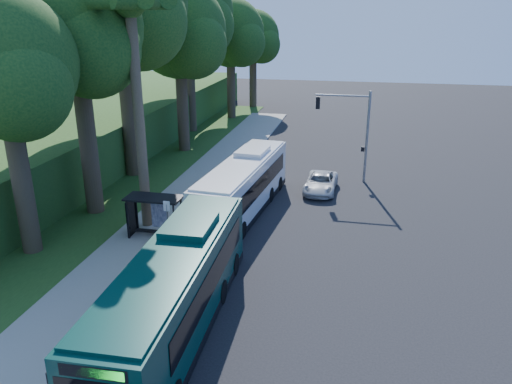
% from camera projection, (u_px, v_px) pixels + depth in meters
% --- Properties ---
extents(ground, '(140.00, 140.00, 0.00)m').
position_uv_depth(ground, '(283.00, 227.00, 30.57)').
color(ground, black).
rests_on(ground, ground).
extents(sidewalk, '(4.50, 70.00, 0.12)m').
position_uv_depth(sidewalk, '(170.00, 217.00, 31.96)').
color(sidewalk, gray).
rests_on(sidewalk, ground).
extents(red_curb, '(0.25, 30.00, 0.13)m').
position_uv_depth(red_curb, '(183.00, 247.00, 27.84)').
color(red_curb, '#9E1113').
rests_on(red_curb, ground).
extents(grass_verge, '(8.00, 70.00, 0.06)m').
position_uv_depth(grass_verge, '(123.00, 186.00, 37.68)').
color(grass_verge, '#234719').
rests_on(grass_verge, ground).
extents(bus_shelter, '(3.20, 1.51, 2.55)m').
position_uv_depth(bus_shelter, '(151.00, 208.00, 28.73)').
color(bus_shelter, black).
rests_on(bus_shelter, ground).
extents(stop_sign_pole, '(0.35, 0.06, 3.17)m').
position_uv_depth(stop_sign_pole, '(168.00, 221.00, 26.31)').
color(stop_sign_pole, gray).
rests_on(stop_sign_pole, ground).
extents(traffic_signal_pole, '(4.10, 0.30, 7.00)m').
position_uv_depth(traffic_signal_pole, '(354.00, 125.00, 37.53)').
color(traffic_signal_pole, gray).
rests_on(traffic_signal_pole, ground).
extents(palm_tree, '(4.20, 4.20, 14.40)m').
position_uv_depth(palm_tree, '(131.00, 13.00, 26.56)').
color(palm_tree, '#4C3F2D').
rests_on(palm_tree, ground).
extents(hillside_backdrop, '(24.00, 60.00, 8.80)m').
position_uv_depth(hillside_backdrop, '(42.00, 121.00, 48.72)').
color(hillside_backdrop, '#234719').
rests_on(hillside_backdrop, ground).
extents(tree_0, '(8.40, 8.00, 15.70)m').
position_uv_depth(tree_0, '(77.00, 35.00, 29.14)').
color(tree_0, '#382B1E').
rests_on(tree_0, ground).
extents(tree_1, '(10.50, 10.00, 18.26)m').
position_uv_depth(tree_1, '(121.00, 8.00, 36.16)').
color(tree_1, '#382B1E').
rests_on(tree_1, ground).
extents(tree_2, '(8.82, 8.40, 15.12)m').
position_uv_depth(tree_2, '(180.00, 36.00, 44.01)').
color(tree_2, '#382B1E').
rests_on(tree_2, ground).
extents(tree_3, '(10.08, 9.60, 17.28)m').
position_uv_depth(tree_3, '(188.00, 17.00, 51.24)').
color(tree_3, '#382B1E').
rests_on(tree_3, ground).
extents(tree_4, '(8.40, 8.00, 14.14)m').
position_uv_depth(tree_4, '(231.00, 36.00, 58.89)').
color(tree_4, '#382B1E').
rests_on(tree_4, ground).
extents(tree_5, '(7.35, 7.00, 12.86)m').
position_uv_depth(tree_5, '(254.00, 40.00, 66.32)').
color(tree_5, '#382B1E').
rests_on(tree_5, ground).
extents(tree_6, '(7.56, 7.20, 13.74)m').
position_uv_depth(tree_6, '(5.00, 72.00, 24.23)').
color(tree_6, '#382B1E').
rests_on(tree_6, ground).
extents(white_bus, '(3.75, 12.69, 3.73)m').
position_uv_depth(white_bus, '(244.00, 185.00, 32.55)').
color(white_bus, silver).
rests_on(white_bus, ground).
extents(teal_bus, '(3.23, 13.36, 3.96)m').
position_uv_depth(teal_bus, '(176.00, 288.00, 20.18)').
color(teal_bus, '#09322C').
rests_on(teal_bus, ground).
extents(pickup, '(2.35, 4.84, 1.32)m').
position_uv_depth(pickup, '(321.00, 183.00, 36.54)').
color(pickup, beige).
rests_on(pickup, ground).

